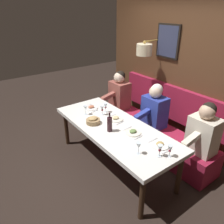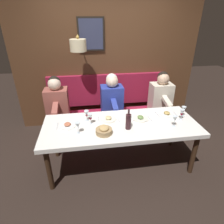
{
  "view_description": "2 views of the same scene",
  "coord_description": "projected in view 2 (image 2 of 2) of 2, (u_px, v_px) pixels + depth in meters",
  "views": [
    {
      "loc": [
        -1.77,
        -2.34,
        2.42
      ],
      "look_at": [
        0.05,
        0.12,
        0.92
      ],
      "focal_mm": 35.08,
      "sensor_mm": 36.0,
      "label": 1
    },
    {
      "loc": [
        -2.32,
        0.48,
        2.14
      ],
      "look_at": [
        0.05,
        0.12,
        0.92
      ],
      "focal_mm": 30.21,
      "sensor_mm": 36.0,
      "label": 2
    }
  ],
  "objects": [
    {
      "name": "bread_bowl",
      "position": [
        104.0,
        130.0,
        2.5
      ],
      "size": [
        0.22,
        0.22,
        0.12
      ],
      "color": "#9E7F56",
      "rests_on": "dining_table"
    },
    {
      "name": "diner_near",
      "position": [
        112.0,
        96.0,
        3.48
      ],
      "size": [
        0.6,
        0.4,
        0.79
      ],
      "color": "#283893",
      "rests_on": "banquette_bench"
    },
    {
      "name": "diner_middle",
      "position": [
        57.0,
        100.0,
        3.35
      ],
      "size": [
        0.6,
        0.4,
        0.79
      ],
      "color": "#934C42",
      "rests_on": "banquette_bench"
    },
    {
      "name": "wine_glass_5",
      "position": [
        184.0,
        109.0,
        2.9
      ],
      "size": [
        0.07,
        0.07,
        0.16
      ],
      "color": "silver",
      "rests_on": "dining_table"
    },
    {
      "name": "wine_bottle",
      "position": [
        128.0,
        121.0,
        2.57
      ],
      "size": [
        0.08,
        0.08,
        0.3
      ],
      "color": "#33191E",
      "rests_on": "dining_table"
    },
    {
      "name": "wine_glass_1",
      "position": [
        87.0,
        114.0,
        2.78
      ],
      "size": [
        0.07,
        0.07,
        0.16
      ],
      "color": "silver",
      "rests_on": "dining_table"
    },
    {
      "name": "place_setting_3",
      "position": [
        140.0,
        118.0,
        2.86
      ],
      "size": [
        0.24,
        0.32,
        0.05
      ],
      "color": "silver",
      "rests_on": "dining_table"
    },
    {
      "name": "place_setting_2",
      "position": [
        68.0,
        125.0,
        2.68
      ],
      "size": [
        0.24,
        0.32,
        0.05
      ],
      "color": "white",
      "rests_on": "dining_table"
    },
    {
      "name": "wine_glass_4",
      "position": [
        175.0,
        119.0,
        2.63
      ],
      "size": [
        0.07,
        0.07,
        0.16
      ],
      "color": "silver",
      "rests_on": "dining_table"
    },
    {
      "name": "banquette_bench",
      "position": [
        112.0,
        124.0,
        3.76
      ],
      "size": [
        0.52,
        2.45,
        0.45
      ],
      "primitive_type": "cube",
      "color": "maroon",
      "rests_on": "ground_plane"
    },
    {
      "name": "back_wall_panel",
      "position": [
        107.0,
        60.0,
        3.74
      ],
      "size": [
        0.59,
        3.65,
        2.9
      ],
      "color": "#51331E",
      "rests_on": "ground_plane"
    },
    {
      "name": "place_setting_1",
      "position": [
        167.0,
        114.0,
        2.99
      ],
      "size": [
        0.24,
        0.31,
        0.05
      ],
      "color": "white",
      "rests_on": "dining_table"
    },
    {
      "name": "wine_glass_0",
      "position": [
        78.0,
        126.0,
        2.48
      ],
      "size": [
        0.07,
        0.07,
        0.16
      ],
      "color": "silver",
      "rests_on": "dining_table"
    },
    {
      "name": "diner_nearest",
      "position": [
        161.0,
        94.0,
        3.61
      ],
      "size": [
        0.6,
        0.4,
        0.79
      ],
      "color": "beige",
      "rests_on": "banquette_bench"
    },
    {
      "name": "dining_table",
      "position": [
        121.0,
        128.0,
        2.77
      ],
      "size": [
        0.9,
        2.25,
        0.74
      ],
      "color": "silver",
      "rests_on": "ground_plane"
    },
    {
      "name": "place_setting_0",
      "position": [
        108.0,
        119.0,
        2.85
      ],
      "size": [
        0.24,
        0.32,
        0.05
      ],
      "color": "silver",
      "rests_on": "dining_table"
    },
    {
      "name": "ground_plane",
      "position": [
        120.0,
        163.0,
        3.08
      ],
      "size": [
        12.0,
        12.0,
        0.0
      ],
      "primitive_type": "plane",
      "color": "black"
    },
    {
      "name": "wine_glass_3",
      "position": [
        90.0,
        117.0,
        2.69
      ],
      "size": [
        0.07,
        0.07,
        0.16
      ],
      "color": "silver",
      "rests_on": "dining_table"
    },
    {
      "name": "wine_glass_2",
      "position": [
        182.0,
        113.0,
        2.81
      ],
      "size": [
        0.07,
        0.07,
        0.16
      ],
      "color": "silver",
      "rests_on": "dining_table"
    }
  ]
}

